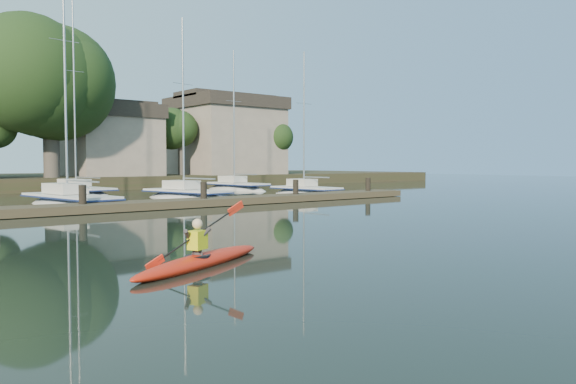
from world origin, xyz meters
TOP-DOWN VIEW (x-y plane):
  - ground at (0.00, 0.00)m, footprint 160.00×160.00m
  - kayak at (-5.48, -0.07)m, footprint 4.22×2.38m
  - dock at (0.00, 14.00)m, footprint 34.00×2.00m
  - sailboat_2 at (-2.22, 18.08)m, footprint 3.10×8.65m
  - sailboat_3 at (4.95, 19.27)m, footprint 3.26×7.56m
  - sailboat_4 at (13.19, 17.92)m, footprint 2.24×6.37m
  - sailboat_6 at (1.45, 27.64)m, footprint 2.91×9.04m
  - sailboat_7 at (13.34, 26.44)m, footprint 2.43×7.62m
  - shore at (1.61, 40.29)m, footprint 90.00×25.25m

SIDE VIEW (x-z plane):
  - sailboat_7 at x=13.34m, z-range -6.24..5.88m
  - sailboat_3 at x=4.95m, z-range -6.08..5.73m
  - sailboat_2 at x=-2.22m, z-range -7.18..6.83m
  - sailboat_4 at x=13.19m, z-range -5.50..5.15m
  - sailboat_6 at x=1.45m, z-range -7.22..6.89m
  - ground at x=0.00m, z-range 0.00..0.00m
  - kayak at x=-5.48m, z-range -0.53..0.87m
  - dock at x=0.00m, z-range -0.70..1.10m
  - shore at x=1.61m, z-range -3.15..9.60m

